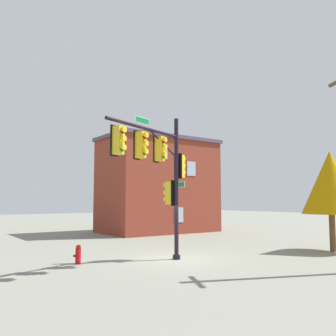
# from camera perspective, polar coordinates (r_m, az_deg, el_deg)

# --- Properties ---
(ground_plane) EXTENTS (120.00, 120.00, 0.00)m
(ground_plane) POSITION_cam_1_polar(r_m,az_deg,el_deg) (17.38, 1.36, -14.23)
(ground_plane) COLOR gray
(signal_pole_assembly) EXTENTS (5.26, 2.52, 6.68)m
(signal_pole_assembly) POSITION_cam_1_polar(r_m,az_deg,el_deg) (16.16, -1.27, 0.47)
(signal_pole_assembly) COLOR black
(signal_pole_assembly) RESTS_ON ground_plane
(fire_hydrant) EXTENTS (0.33, 0.24, 0.83)m
(fire_hydrant) POSITION_cam_1_polar(r_m,az_deg,el_deg) (16.56, -14.02, -13.10)
(fire_hydrant) COLOR red
(fire_hydrant) RESTS_ON ground_plane
(tree_near) EXTENTS (3.10, 3.10, 5.46)m
(tree_near) POSITION_cam_1_polar(r_m,az_deg,el_deg) (21.69, 24.29, -2.10)
(tree_near) COLOR brown
(tree_near) RESTS_ON ground_plane
(brick_building) EXTENTS (9.95, 5.99, 8.13)m
(brick_building) POSITION_cam_1_polar(r_m,az_deg,el_deg) (31.71, -1.54, -2.71)
(brick_building) COLOR maroon
(brick_building) RESTS_ON ground_plane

